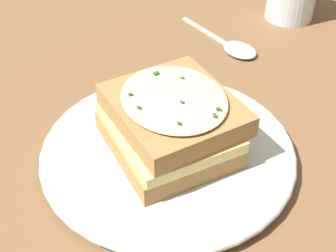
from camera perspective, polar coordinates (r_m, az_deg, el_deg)
name	(u,v)px	position (r m, az deg, el deg)	size (l,w,h in m)	color
ground_plane	(153,148)	(0.52, -1.87, -2.65)	(2.40, 2.40, 0.00)	brown
dinner_plate	(168,151)	(0.50, 0.00, -3.12)	(0.27, 0.27, 0.02)	silver
sandwich	(170,123)	(0.48, 0.21, 0.35)	(0.17, 0.17, 0.07)	#A37542
spoon	(235,47)	(0.70, 8.20, 9.47)	(0.15, 0.09, 0.01)	silver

